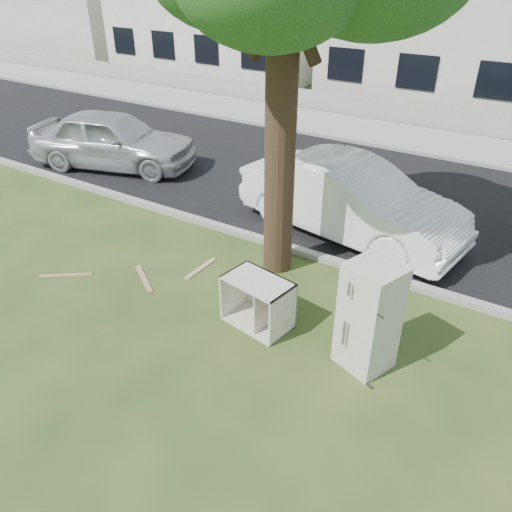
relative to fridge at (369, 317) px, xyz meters
The scene contains 14 objects.
ground 2.19m from the fridge, behind, with size 120.00×120.00×0.00m, color #284117.
road 6.24m from the fridge, 108.99° to the left, with size 120.00×7.00×0.01m, color black.
kerb_near 3.17m from the fridge, 131.24° to the left, with size 120.00×0.18×0.12m, color gray.
kerb_far 9.64m from the fridge, 102.09° to the left, with size 120.00×0.18×0.12m, color gray.
sidewalk 11.06m from the fridge, 100.51° to the left, with size 120.00×2.80×0.01m, color gray.
low_wall 12.62m from the fridge, 99.18° to the left, with size 120.00×0.15×0.70m, color gray.
townhouse_center 17.70m from the fridge, 96.62° to the left, with size 11.22×8.16×7.44m.
fridge is the anchor object (origin of this frame).
cabinet 1.86m from the fridge, behind, with size 1.07×0.67×0.84m, color beige.
plank_a 5.75m from the fridge, behind, with size 0.98×0.08×0.02m, color #A68550.
plank_b 4.38m from the fridge, behind, with size 0.96×0.10×0.02m, color tan.
plank_c 3.79m from the fridge, 167.86° to the left, with size 0.87×0.10×0.02m, color tan.
car_center 4.03m from the fridge, 116.29° to the left, with size 1.70×4.87×1.60m, color white.
car_left 9.78m from the fridge, 156.70° to the left, with size 1.86×4.62×1.57m, color #ABAEB2.
Camera 1 is at (3.59, -5.39, 5.20)m, focal length 35.00 mm.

